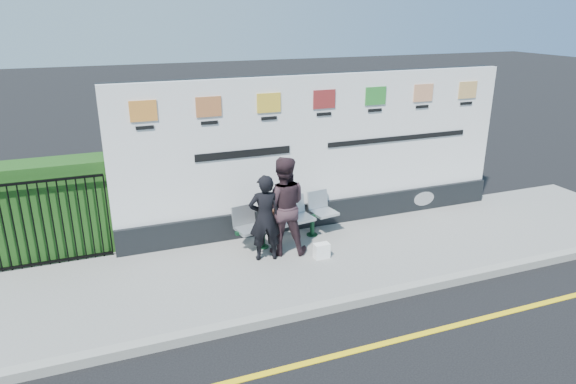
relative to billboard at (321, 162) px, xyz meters
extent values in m
plane|color=black|center=(-0.50, -3.85, -1.42)|extent=(80.00, 80.00, 0.00)
cube|color=gray|center=(-0.50, -1.35, -1.36)|extent=(14.00, 3.00, 0.12)
cube|color=gray|center=(-0.50, -2.85, -1.35)|extent=(14.00, 0.18, 0.14)
cube|color=yellow|center=(-0.50, -3.85, -1.42)|extent=(14.00, 0.10, 0.01)
cube|color=black|center=(0.00, 0.00, -1.05)|extent=(8.00, 0.30, 0.50)
cube|color=white|center=(0.00, 0.00, 0.45)|extent=(8.00, 0.14, 2.50)
cube|color=#1C4715|center=(-5.08, 0.45, -0.45)|extent=(2.35, 0.70, 1.70)
imported|color=black|center=(-1.54, -1.11, -0.53)|extent=(0.62, 0.46, 1.54)
imported|color=#332126|center=(-1.17, -0.97, -0.41)|extent=(1.03, 0.91, 1.78)
cube|color=black|center=(-1.18, -0.62, -0.74)|extent=(0.32, 0.17, 0.25)
cube|color=white|center=(-0.61, -1.44, -1.17)|extent=(0.27, 0.16, 0.27)
camera|label=1|loc=(-4.08, -8.83, 2.83)|focal=32.00mm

